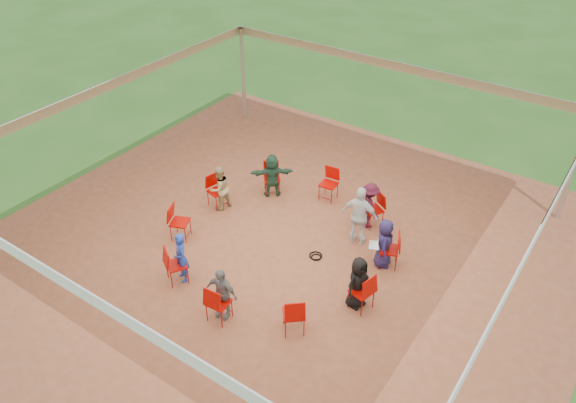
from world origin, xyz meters
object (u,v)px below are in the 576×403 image
Objects in this scene: chair_0 at (389,250)px; chair_7 at (219,303)px; chair_4 at (217,191)px; chair_3 at (272,178)px; chair_6 at (176,265)px; person_seated_0 at (384,243)px; cable_coil at (316,256)px; chair_2 at (329,185)px; person_seated_2 at (272,175)px; person_seated_3 at (220,188)px; standing_person at (360,216)px; chair_5 at (180,222)px; chair_8 at (294,314)px; person_seated_4 at (181,258)px; chair_1 at (373,210)px; person_seated_1 at (369,206)px; person_seated_6 at (358,282)px; person_seated_5 at (222,293)px; chair_9 at (362,291)px; laptop at (377,243)px.

chair_0 is 3.98m from chair_7.
chair_3 is at bearing 162.00° from chair_4.
chair_6 is 4.56m from person_seated_0.
chair_7 is 2.81m from cable_coil.
person_seated_2 is at bearing 22.40° from chair_2.
standing_person is (3.59, 0.76, 0.16)m from person_seated_3.
chair_0 is 4.91m from chair_5.
chair_2 is 4.67m from chair_8.
chair_0 is 4.67m from chair_6.
person_seated_4 reaches higher than chair_0.
chair_0 is 1.00× the size of chair_2.
person_seated_2 is (-3.13, 3.63, 0.16)m from chair_8.
chair_1 and chair_4 have the same top height.
chair_3 is 0.74× the size of person_seated_1.
chair_6 and chair_8 have the same top height.
person_seated_6 is 2.07m from standing_person.
chair_7 is at bearing -90.00° from person_seated_5.
chair_9 is at bearing 108.00° from chair_3.
standing_person reaches higher than person_seated_3.
chair_5 is 1.00× the size of chair_8.
chair_4 and chair_5 have the same top height.
person_seated_4 reaches higher than chair_3.
person_seated_6 is (0.01, -1.49, 0.16)m from chair_0.
chair_8 is at bearing 71.53° from person_seated_3.
chair_2 is 2.89m from chair_4.
person_seated_5 is (1.41, -0.33, 0.00)m from person_seated_4.
laptop is at bearing 72.67° from person_seated_4.
chair_9 is 3.88m from person_seated_4.
person_seated_1 is at bearing 142.03° from chair_3.
chair_5 is (-2.06, -3.40, 0.00)m from chair_2.
standing_person is at bearing 99.26° from chair_5.
person_seated_6 is at bearing 36.00° from person_seated_5.
chair_5 is 0.74× the size of person_seated_2.
person_seated_4 and person_seated_5 have the same top height.
person_seated_2 is at bearing 54.00° from person_seated_0.
chair_5 is 2.89m from chair_7.
chair_7 is at bearing 126.00° from chair_0.
chair_5 and chair_8 have the same top height.
chair_4 is at bearing 174.76° from cable_coil.
person_seated_2 is 3.65m from laptop.
chair_7 is at bearing -102.08° from cable_coil.
person_seated_1 is 1.40m from laptop.
chair_0 is 1.00× the size of chair_9.
cable_coil is at bearing 53.63° from standing_person.
person_seated_0 reaches higher than chair_6.
chair_0 is at bearing 144.00° from chair_2.
person_seated_1 reaches higher than chair_0.
chair_6 is at bearing 108.00° from chair_0.
chair_2 is at bearing 54.00° from chair_9.
person_seated_3 is (-1.00, 2.64, 0.16)m from chair_6.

